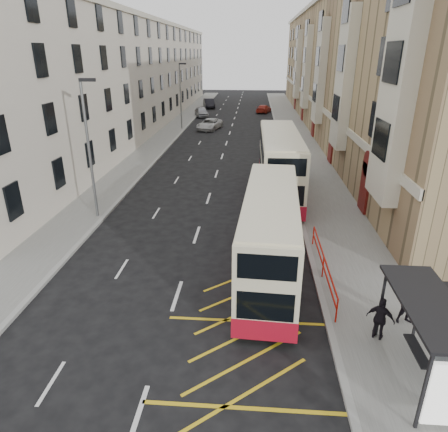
# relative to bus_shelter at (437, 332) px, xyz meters

# --- Properties ---
(ground) EXTENTS (200.00, 200.00, 0.00)m
(ground) POSITION_rel_bus_shelter_xyz_m (-8.34, 0.39, -2.14)
(ground) COLOR black
(ground) RESTS_ON ground
(pavement_right) EXTENTS (4.00, 120.00, 0.15)m
(pavement_right) POSITION_rel_bus_shelter_xyz_m (-0.34, 30.39, -2.06)
(pavement_right) COLOR slate
(pavement_right) RESTS_ON ground
(pavement_left) EXTENTS (3.00, 120.00, 0.15)m
(pavement_left) POSITION_rel_bus_shelter_xyz_m (-15.84, 30.39, -2.06)
(pavement_left) COLOR slate
(pavement_left) RESTS_ON ground
(kerb_right) EXTENTS (0.25, 120.00, 0.15)m
(kerb_right) POSITION_rel_bus_shelter_xyz_m (-2.34, 30.39, -2.06)
(kerb_right) COLOR gray
(kerb_right) RESTS_ON ground
(kerb_left) EXTENTS (0.25, 120.00, 0.15)m
(kerb_left) POSITION_rel_bus_shelter_xyz_m (-14.34, 30.39, -2.06)
(kerb_left) COLOR gray
(kerb_left) RESTS_ON ground
(road_markings) EXTENTS (10.00, 110.00, 0.01)m
(road_markings) POSITION_rel_bus_shelter_xyz_m (-8.34, 45.39, -2.13)
(road_markings) COLOR silver
(road_markings) RESTS_ON ground
(terrace_right) EXTENTS (10.75, 79.00, 15.25)m
(terrace_right) POSITION_rel_bus_shelter_xyz_m (6.54, 45.77, 5.38)
(terrace_right) COLOR tan
(terrace_right) RESTS_ON ground
(terrace_left) EXTENTS (9.18, 79.00, 13.25)m
(terrace_left) POSITION_rel_bus_shelter_xyz_m (-21.77, 45.89, 4.38)
(terrace_left) COLOR beige
(terrace_left) RESTS_ON ground
(bus_shelter) EXTENTS (1.65, 4.25, 2.70)m
(bus_shelter) POSITION_rel_bus_shelter_xyz_m (0.00, 0.00, 0.00)
(bus_shelter) COLOR black
(bus_shelter) RESTS_ON pavement_right
(guard_railing) EXTENTS (0.06, 6.56, 1.01)m
(guard_railing) POSITION_rel_bus_shelter_xyz_m (-2.09, 6.14, -1.28)
(guard_railing) COLOR #BF1103
(guard_railing) RESTS_ON pavement_right
(street_lamp_near) EXTENTS (0.93, 0.18, 8.00)m
(street_lamp_near) POSITION_rel_bus_shelter_xyz_m (-14.69, 12.39, 2.50)
(street_lamp_near) COLOR slate
(street_lamp_near) RESTS_ON pavement_left
(street_lamp_far) EXTENTS (0.93, 0.18, 8.00)m
(street_lamp_far) POSITION_rel_bus_shelter_xyz_m (-14.69, 42.39, 2.50)
(street_lamp_far) COLOR slate
(street_lamp_far) RESTS_ON pavement_left
(double_decker_front) EXTENTS (2.83, 9.98, 3.94)m
(double_decker_front) POSITION_rel_bus_shelter_xyz_m (-4.50, 6.38, -0.13)
(double_decker_front) COLOR beige
(double_decker_front) RESTS_ON ground
(double_decker_rear) EXTENTS (2.64, 11.11, 4.42)m
(double_decker_rear) POSITION_rel_bus_shelter_xyz_m (-3.49, 17.42, 0.11)
(double_decker_rear) COLOR beige
(double_decker_rear) RESTS_ON ground
(pedestrian_mid) EXTENTS (0.79, 0.64, 1.53)m
(pedestrian_mid) POSITION_rel_bus_shelter_xyz_m (0.52, 3.06, -1.22)
(pedestrian_mid) COLOR black
(pedestrian_mid) RESTS_ON pavement_right
(pedestrian_far) EXTENTS (1.02, 0.80, 1.61)m
(pedestrian_far) POSITION_rel_bus_shelter_xyz_m (-0.78, 2.11, -1.18)
(pedestrian_far) COLOR black
(pedestrian_far) RESTS_ON pavement_right
(white_van) EXTENTS (3.37, 5.33, 1.37)m
(white_van) POSITION_rel_bus_shelter_xyz_m (-11.11, 42.56, -1.45)
(white_van) COLOR silver
(white_van) RESTS_ON ground
(car_silver) EXTENTS (2.93, 4.71, 1.49)m
(car_silver) POSITION_rel_bus_shelter_xyz_m (-13.54, 53.39, -1.39)
(car_silver) COLOR #9C9DA2
(car_silver) RESTS_ON ground
(car_dark) EXTENTS (2.73, 5.11, 1.60)m
(car_dark) POSITION_rel_bus_shelter_xyz_m (-13.54, 63.93, -1.34)
(car_dark) COLOR black
(car_dark) RESTS_ON ground
(car_red) EXTENTS (2.88, 4.68, 1.27)m
(car_red) POSITION_rel_bus_shelter_xyz_m (-3.83, 58.57, -1.50)
(car_red) COLOR #A82316
(car_red) RESTS_ON ground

